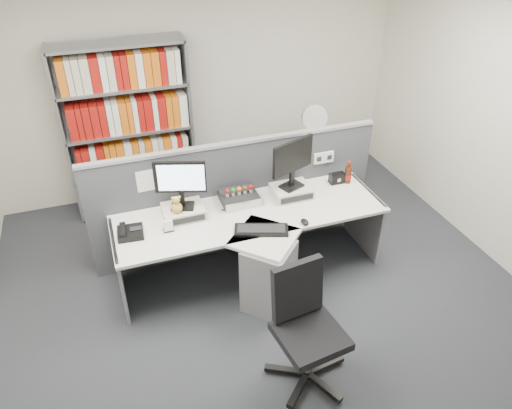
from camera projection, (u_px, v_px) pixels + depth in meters
name	position (u px, v px, depth m)	size (l,w,h in m)	color
ground	(280.00, 327.00, 4.37)	(5.50, 5.50, 0.00)	#32353B
room_shell	(287.00, 149.00, 3.39)	(5.04, 5.54, 2.72)	beige
partition	(237.00, 196.00, 5.00)	(3.00, 0.08, 1.27)	#42454B
desk	(258.00, 248.00, 4.59)	(2.60, 1.20, 0.72)	silver
monitor_riser_left	(183.00, 212.00, 4.55)	(0.38, 0.31, 0.10)	beige
monitor_riser_right	(291.00, 191.00, 4.85)	(0.38, 0.31, 0.10)	beige
monitor_left	(180.00, 181.00, 4.37)	(0.46, 0.21, 0.48)	black
monitor_right	(293.00, 160.00, 4.66)	(0.47, 0.23, 0.50)	black
desktop_pc	(239.00, 197.00, 4.76)	(0.36, 0.32, 0.09)	black
figurines	(239.00, 190.00, 4.69)	(0.29, 0.05, 0.09)	beige
keyboard	(261.00, 230.00, 4.37)	(0.52, 0.33, 0.03)	black
mouse	(305.00, 222.00, 4.46)	(0.07, 0.10, 0.04)	black
desk_phone	(130.00, 232.00, 4.30)	(0.24, 0.22, 0.10)	black
desk_calendar	(168.00, 226.00, 4.35)	(0.09, 0.07, 0.11)	black
plush_toy	(177.00, 206.00, 4.41)	(0.10, 0.10, 0.17)	gold
speaker	(337.00, 178.00, 5.06)	(0.16, 0.09, 0.11)	black
cola_bottle	(348.00, 175.00, 5.04)	(0.08, 0.08, 0.25)	#3F190A
shelving_unit	(130.00, 133.00, 5.51)	(1.41, 0.40, 2.00)	gray
filing_cabinet	(311.00, 169.00, 6.08)	(0.45, 0.61, 0.70)	gray
desk_fan	(314.00, 120.00, 5.72)	(0.29, 0.18, 0.50)	white
office_chair	(305.00, 324.00, 3.69)	(0.66, 0.67, 1.01)	silver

